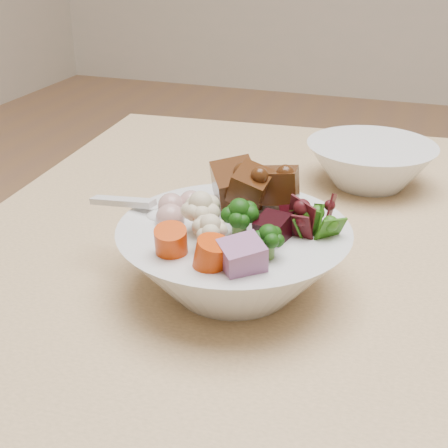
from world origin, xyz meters
name	(u,v)px	position (x,y,z in m)	size (l,w,h in m)	color
food_bowl	(236,253)	(-0.24, -0.33, 0.70)	(0.21, 0.21, 0.11)	silver
soup_spoon	(154,213)	(-0.32, -0.33, 0.72)	(0.11, 0.04, 0.02)	silver
side_bowl	(370,164)	(-0.16, -0.04, 0.69)	(0.16, 0.16, 0.05)	silver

